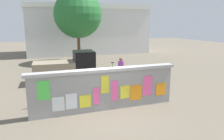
% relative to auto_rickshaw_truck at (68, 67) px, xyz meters
% --- Properties ---
extents(ground, '(60.00, 60.00, 0.00)m').
position_rel_auto_rickshaw_truck_xyz_m(ground, '(0.74, 2.97, -0.90)').
color(ground, '#6B6051').
extents(poster_wall, '(6.22, 0.42, 1.73)m').
position_rel_auto_rickshaw_truck_xyz_m(poster_wall, '(0.74, -5.03, -0.01)').
color(poster_wall, gray).
rests_on(poster_wall, ground).
extents(auto_rickshaw_truck, '(3.69, 1.73, 1.85)m').
position_rel_auto_rickshaw_truck_xyz_m(auto_rickshaw_truck, '(0.00, 0.00, 0.00)').
color(auto_rickshaw_truck, black).
rests_on(auto_rickshaw_truck, ground).
extents(motorcycle, '(1.89, 0.59, 0.87)m').
position_rel_auto_rickshaw_truck_xyz_m(motorcycle, '(1.45, -3.57, -0.44)').
color(motorcycle, black).
rests_on(motorcycle, ground).
extents(bicycle_near, '(1.71, 0.44, 0.95)m').
position_rel_auto_rickshaw_truck_xyz_m(bicycle_near, '(3.17, 0.36, -0.54)').
color(bicycle_near, black).
rests_on(bicycle_near, ground).
extents(bicycle_far, '(1.71, 0.44, 0.95)m').
position_rel_auto_rickshaw_truck_xyz_m(bicycle_far, '(-1.42, -3.85, -0.54)').
color(bicycle_far, black).
rests_on(bicycle_far, ground).
extents(person_walking, '(0.48, 0.48, 1.62)m').
position_rel_auto_rickshaw_truck_xyz_m(person_walking, '(2.74, -1.84, 0.09)').
color(person_walking, yellow).
rests_on(person_walking, ground).
extents(tree_roadside, '(4.24, 4.24, 6.40)m').
position_rel_auto_rickshaw_truck_xyz_m(tree_roadside, '(2.08, 6.74, 3.37)').
color(tree_roadside, brown).
rests_on(tree_roadside, ground).
extents(building_background, '(14.05, 6.61, 5.53)m').
position_rel_auto_rickshaw_truck_xyz_m(building_background, '(4.36, 13.28, 1.88)').
color(building_background, silver).
rests_on(building_background, ground).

